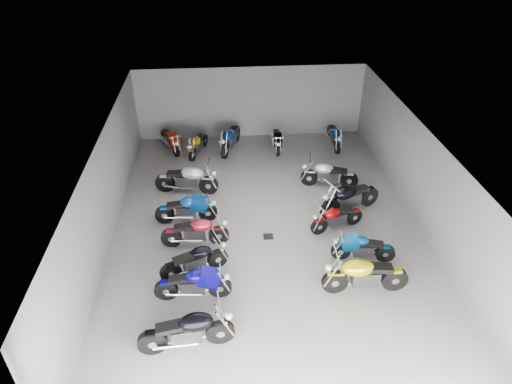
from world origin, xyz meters
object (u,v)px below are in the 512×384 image
at_px(drain_grate, 268,236).
at_px(motorcycle_right_e, 350,198).
at_px(motorcycle_left_c, 195,260).
at_px(motorcycle_back_c, 230,138).
at_px(motorcycle_left_a, 188,331).
at_px(motorcycle_right_f, 329,175).
at_px(motorcycle_right_d, 336,217).
at_px(motorcycle_back_a, 170,140).
at_px(motorcycle_left_e, 187,209).
at_px(motorcycle_right_b, 364,275).
at_px(motorcycle_left_b, 194,284).
at_px(motorcycle_left_d, 196,232).
at_px(motorcycle_back_b, 198,144).
at_px(motorcycle_left_f, 187,179).
at_px(motorcycle_back_f, 334,136).
at_px(motorcycle_back_d, 277,140).
at_px(motorcycle_right_c, 363,248).

height_order(drain_grate, motorcycle_right_e, motorcycle_right_e).
height_order(motorcycle_left_c, motorcycle_back_c, motorcycle_back_c).
relative_size(motorcycle_left_a, motorcycle_right_f, 1.09).
relative_size(motorcycle_right_d, motorcycle_back_a, 0.98).
distance_m(motorcycle_left_e, motorcycle_right_b, 6.17).
relative_size(drain_grate, motorcycle_back_c, 0.14).
height_order(motorcycle_left_b, motorcycle_left_d, motorcycle_left_d).
distance_m(motorcycle_left_c, motorcycle_right_f, 6.52).
height_order(motorcycle_left_e, motorcycle_back_b, motorcycle_left_e).
height_order(motorcycle_left_a, motorcycle_right_e, motorcycle_right_e).
xyz_separation_m(motorcycle_left_b, motorcycle_left_d, (-0.01, 2.27, 0.01)).
bearing_deg(motorcycle_left_e, motorcycle_right_d, 80.20).
height_order(motorcycle_right_d, motorcycle_right_e, motorcycle_right_e).
height_order(motorcycle_right_b, motorcycle_right_e, motorcycle_right_b).
xyz_separation_m(motorcycle_right_b, motorcycle_right_d, (-0.09, 2.83, -0.11)).
distance_m(drain_grate, motorcycle_left_a, 4.78).
xyz_separation_m(motorcycle_left_a, motorcycle_back_c, (1.40, 10.26, -0.00)).
bearing_deg(motorcycle_left_a, motorcycle_left_b, 170.66).
relative_size(drain_grate, motorcycle_left_b, 0.15).
bearing_deg(motorcycle_right_e, motorcycle_left_e, 68.76).
bearing_deg(motorcycle_right_e, motorcycle_left_d, 82.41).
relative_size(motorcycle_back_a, motorcycle_back_c, 0.84).
distance_m(motorcycle_left_f, motorcycle_right_e, 5.85).
relative_size(motorcycle_left_c, motorcycle_left_e, 0.94).
xyz_separation_m(motorcycle_left_c, motorcycle_back_f, (5.82, 7.65, 0.00)).
bearing_deg(motorcycle_left_a, motorcycle_back_d, 155.51).
bearing_deg(motorcycle_right_f, motorcycle_left_f, 101.70).
bearing_deg(motorcycle_left_f, motorcycle_right_c, 62.33).
xyz_separation_m(motorcycle_left_c, motorcycle_back_b, (-0.09, 7.43, -0.02)).
bearing_deg(motorcycle_left_b, motorcycle_left_c, -179.40).
xyz_separation_m(motorcycle_right_c, motorcycle_back_b, (-5.03, 7.25, 0.01)).
bearing_deg(motorcycle_right_b, drain_grate, 43.47).
relative_size(drain_grate, motorcycle_left_a, 0.14).
relative_size(motorcycle_right_b, motorcycle_right_d, 1.29).
relative_size(motorcycle_right_e, motorcycle_back_b, 1.21).
relative_size(motorcycle_left_f, motorcycle_back_d, 1.25).
relative_size(motorcycle_left_d, motorcycle_right_c, 1.12).
distance_m(motorcycle_back_b, motorcycle_back_c, 1.41).
distance_m(motorcycle_left_f, motorcycle_back_b, 3.05).
relative_size(drain_grate, motorcycle_left_d, 0.15).
bearing_deg(motorcycle_back_f, motorcycle_right_f, 73.88).
distance_m(motorcycle_left_b, motorcycle_left_c, 0.96).
distance_m(motorcycle_left_f, motorcycle_back_c, 3.69).
bearing_deg(motorcycle_left_c, motorcycle_right_c, 72.00).
bearing_deg(drain_grate, motorcycle_right_c, -26.65).
xyz_separation_m(motorcycle_right_b, motorcycle_back_b, (-4.71, 8.52, -0.11)).
relative_size(motorcycle_back_c, motorcycle_back_d, 1.19).
distance_m(motorcycle_left_e, motorcycle_right_c, 5.81).
xyz_separation_m(drain_grate, motorcycle_back_a, (-3.56, 6.37, 0.48)).
relative_size(motorcycle_back_a, motorcycle_back_d, 1.01).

